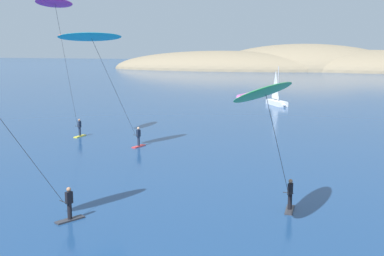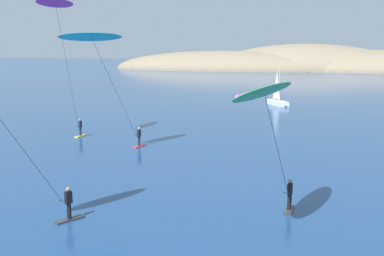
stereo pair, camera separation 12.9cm
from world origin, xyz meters
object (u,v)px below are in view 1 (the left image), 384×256
Objects in this scene: kitesurfer_cyan at (95,45)px; kitesurfer_green at (268,100)px; sailboat_near at (278,101)px; kitesurfer_magenta at (57,16)px.

kitesurfer_cyan is 19.68m from kitesurfer_green.
sailboat_near is at bearing 97.10° from kitesurfer_green.
kitesurfer_magenta is (-5.72, 3.87, 2.53)m from kitesurfer_cyan.
kitesurfer_magenta is at bearing -113.73° from sailboat_near.
sailboat_near is at bearing 66.27° from kitesurfer_magenta.
sailboat_near is 0.45× the size of kitesurfer_magenta.
kitesurfer_green reaches higher than sailboat_near.
kitesurfer_magenta reaches higher than sailboat_near.
kitesurfer_cyan is 7.36m from kitesurfer_magenta.
sailboat_near is 50.31m from kitesurfer_green.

